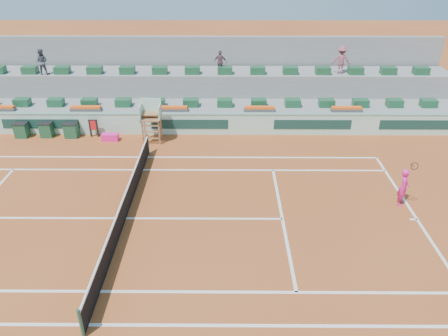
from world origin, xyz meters
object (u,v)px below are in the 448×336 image
at_px(umpire_chair, 151,115).
at_px(drink_cooler_a, 71,130).
at_px(player_bag, 110,137).
at_px(tennis_player, 404,187).

bearing_deg(umpire_chair, drink_cooler_a, 173.79).
height_order(umpire_chair, drink_cooler_a, umpire_chair).
bearing_deg(drink_cooler_a, umpire_chair, -6.21).
distance_m(player_bag, tennis_player, 15.38).
bearing_deg(umpire_chair, player_bag, 179.25).
distance_m(drink_cooler_a, tennis_player, 17.65).
bearing_deg(umpire_chair, tennis_player, -28.65).
height_order(player_bag, tennis_player, tennis_player).
bearing_deg(tennis_player, umpire_chair, 151.35).
bearing_deg(drink_cooler_a, player_bag, -11.83).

